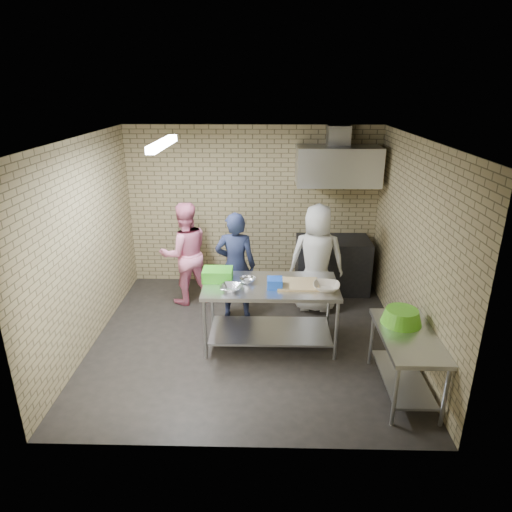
{
  "coord_description": "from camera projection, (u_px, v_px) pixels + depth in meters",
  "views": [
    {
      "loc": [
        0.24,
        -5.42,
        3.3
      ],
      "look_at": [
        0.1,
        0.2,
        1.15
      ],
      "focal_mm": 31.63,
      "sensor_mm": 36.0,
      "label": 1
    }
  ],
  "objects": [
    {
      "name": "hood_duct",
      "position": [
        339.0,
        135.0,
        7.03
      ],
      "size": [
        0.35,
        0.3,
        0.3
      ],
      "primitive_type": "cube",
      "color": "#A5A8AD",
      "rests_on": "back_wall"
    },
    {
      "name": "back_wall",
      "position": [
        253.0,
        207.0,
        7.63
      ],
      "size": [
        4.2,
        0.06,
        2.7
      ],
      "primitive_type": "cube",
      "color": "tan",
      "rests_on": "ground"
    },
    {
      "name": "stove",
      "position": [
        332.0,
        265.0,
        7.59
      ],
      "size": [
        1.2,
        0.7,
        0.9
      ],
      "primitive_type": "cube",
      "color": "black",
      "rests_on": "floor"
    },
    {
      "name": "ceramic_bowl",
      "position": [
        326.0,
        287.0,
        5.67
      ],
      "size": [
        0.38,
        0.38,
        0.08
      ],
      "primitive_type": "imported",
      "rotation": [
        0.0,
        0.0,
        -0.15
      ],
      "color": "#BFB098",
      "rests_on": "prep_table"
    },
    {
      "name": "prep_table",
      "position": [
        270.0,
        314.0,
        5.99
      ],
      "size": [
        1.74,
        0.87,
        0.87
      ],
      "primitive_type": "cube",
      "color": "silver",
      "rests_on": "floor"
    },
    {
      "name": "woman_white",
      "position": [
        317.0,
        259.0,
        6.79
      ],
      "size": [
        0.86,
        0.6,
        1.67
      ],
      "primitive_type": "imported",
      "rotation": [
        0.0,
        0.0,
        3.06
      ],
      "color": "silver",
      "rests_on": "floor"
    },
    {
      "name": "front_wall",
      "position": [
        238.0,
        325.0,
        3.89
      ],
      "size": [
        4.2,
        0.06,
        2.7
      ],
      "primitive_type": "cube",
      "color": "tan",
      "rests_on": "ground"
    },
    {
      "name": "fluorescent_fixture",
      "position": [
        163.0,
        144.0,
        5.32
      ],
      "size": [
        0.1,
        1.25,
        0.08
      ],
      "primitive_type": "cube",
      "color": "white",
      "rests_on": "ceiling"
    },
    {
      "name": "ceiling",
      "position": [
        247.0,
        139.0,
        5.28
      ],
      "size": [
        4.2,
        4.2,
        0.0
      ],
      "primitive_type": "plane",
      "rotation": [
        3.14,
        0.0,
        0.0
      ],
      "color": "black",
      "rests_on": "ground"
    },
    {
      "name": "mixing_bowl_b",
      "position": [
        248.0,
        280.0,
        5.88
      ],
      "size": [
        0.24,
        0.24,
        0.07
      ],
      "primitive_type": "imported",
      "rotation": [
        0.0,
        0.0,
        -0.15
      ],
      "color": "silver",
      "rests_on": "prep_table"
    },
    {
      "name": "left_wall",
      "position": [
        85.0,
        246.0,
        5.81
      ],
      "size": [
        0.06,
        4.0,
        2.7
      ],
      "primitive_type": "cube",
      "color": "tan",
      "rests_on": "ground"
    },
    {
      "name": "green_crate",
      "position": [
        218.0,
        275.0,
        5.94
      ],
      "size": [
        0.39,
        0.29,
        0.16
      ],
      "primitive_type": "cube",
      "color": "green",
      "rests_on": "prep_table"
    },
    {
      "name": "blue_tub",
      "position": [
        275.0,
        283.0,
        5.72
      ],
      "size": [
        0.19,
        0.19,
        0.13
      ],
      "primitive_type": "cube",
      "color": "blue",
      "rests_on": "prep_table"
    },
    {
      "name": "woman_pink",
      "position": [
        185.0,
        254.0,
        7.04
      ],
      "size": [
        0.98,
        0.89,
        1.64
      ],
      "primitive_type": "imported",
      "rotation": [
        0.0,
        0.0,
        3.56
      ],
      "color": "pink",
      "rests_on": "floor"
    },
    {
      "name": "bottle_green",
      "position": [
        364.0,
        169.0,
        7.25
      ],
      "size": [
        0.06,
        0.06,
        0.15
      ],
      "primitive_type": "cylinder",
      "color": "green",
      "rests_on": "wall_shelf"
    },
    {
      "name": "wall_shelf",
      "position": [
        354.0,
        175.0,
        7.29
      ],
      "size": [
        0.8,
        0.2,
        0.04
      ],
      "primitive_type": "cube",
      "color": "#3F2B19",
      "rests_on": "back_wall"
    },
    {
      "name": "side_counter",
      "position": [
        405.0,
        363.0,
        5.04
      ],
      "size": [
        0.6,
        1.2,
        0.75
      ],
      "primitive_type": "cube",
      "color": "silver",
      "rests_on": "floor"
    },
    {
      "name": "man_navy",
      "position": [
        236.0,
        266.0,
        6.58
      ],
      "size": [
        0.6,
        0.4,
        1.63
      ],
      "primitive_type": "imported",
      "rotation": [
        0.0,
        0.0,
        3.12
      ],
      "color": "#141733",
      "rests_on": "floor"
    },
    {
      "name": "green_basin",
      "position": [
        402.0,
        316.0,
        5.11
      ],
      "size": [
        0.46,
        0.46,
        0.17
      ],
      "primitive_type": null,
      "color": "#59C626",
      "rests_on": "side_counter"
    },
    {
      "name": "range_hood",
      "position": [
        338.0,
        166.0,
        7.05
      ],
      "size": [
        1.3,
        0.6,
        0.6
      ],
      "primitive_type": "cube",
      "color": "silver",
      "rests_on": "back_wall"
    },
    {
      "name": "bottle_red",
      "position": [
        339.0,
        168.0,
        7.25
      ],
      "size": [
        0.07,
        0.07,
        0.18
      ],
      "primitive_type": "cylinder",
      "color": "#B22619",
      "rests_on": "wall_shelf"
    },
    {
      "name": "mixing_bowl_a",
      "position": [
        231.0,
        288.0,
        5.65
      ],
      "size": [
        0.31,
        0.31,
        0.07
      ],
      "primitive_type": "imported",
      "rotation": [
        0.0,
        0.0,
        -0.15
      ],
      "color": "silver",
      "rests_on": "prep_table"
    },
    {
      "name": "floor",
      "position": [
        248.0,
        338.0,
        6.24
      ],
      "size": [
        4.2,
        4.2,
        0.0
      ],
      "primitive_type": "plane",
      "color": "black",
      "rests_on": "ground"
    },
    {
      "name": "right_wall",
      "position": [
        413.0,
        248.0,
        5.71
      ],
      "size": [
        0.06,
        4.0,
        2.7
      ],
      "primitive_type": "cube",
      "color": "tan",
      "rests_on": "ground"
    },
    {
      "name": "cutting_board",
      "position": [
        298.0,
        284.0,
        5.81
      ],
      "size": [
        0.53,
        0.41,
        0.03
      ],
      "primitive_type": "cube",
      "color": "tan",
      "rests_on": "prep_table"
    }
  ]
}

